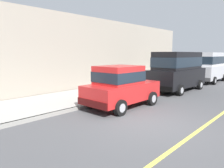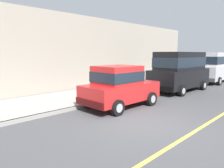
% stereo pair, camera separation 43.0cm
% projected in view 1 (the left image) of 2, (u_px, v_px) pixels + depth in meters
% --- Properties ---
extents(ground_plane, '(80.00, 80.00, 0.00)m').
position_uv_depth(ground_plane, '(148.00, 123.00, 7.33)').
color(ground_plane, '#4C4C4F').
extents(curb, '(0.16, 64.00, 0.14)m').
position_uv_depth(curb, '(88.00, 106.00, 9.46)').
color(curb, gray).
rests_on(curb, ground).
extents(sidewalk, '(3.60, 64.00, 0.14)m').
position_uv_depth(sidewalk, '(65.00, 100.00, 10.67)').
color(sidewalk, '#A8A59E').
rests_on(sidewalk, ground).
extents(lane_centre_line, '(0.12, 57.60, 0.01)m').
position_uv_depth(lane_centre_line, '(194.00, 134.00, 6.26)').
color(lane_centre_line, '#E0D64C').
rests_on(lane_centre_line, ground).
extents(car_red_hatchback, '(1.97, 3.81, 1.88)m').
position_uv_depth(car_red_hatchback, '(121.00, 86.00, 9.37)').
color(car_red_hatchback, red).
rests_on(car_red_hatchback, ground).
extents(car_black_van, '(2.18, 4.92, 2.52)m').
position_uv_depth(car_black_van, '(177.00, 69.00, 13.56)').
color(car_black_van, black).
rests_on(car_black_van, ground).
extents(car_silver_van, '(2.22, 4.95, 2.52)m').
position_uv_depth(car_silver_van, '(208.00, 66.00, 17.88)').
color(car_silver_van, '#BCBCC1').
rests_on(car_silver_van, ground).
extents(dog_grey, '(0.63, 0.51, 0.49)m').
position_uv_depth(dog_grey, '(102.00, 86.00, 12.87)').
color(dog_grey, '#999691').
rests_on(dog_grey, sidewalk).
extents(fire_hydrant, '(0.34, 0.24, 0.72)m').
position_uv_depth(fire_hydrant, '(153.00, 82.00, 14.25)').
color(fire_hydrant, red).
rests_on(fire_hydrant, sidewalk).
extents(building_facade, '(0.50, 20.00, 4.85)m').
position_uv_depth(building_facade, '(107.00, 54.00, 15.58)').
color(building_facade, '#9E9384').
rests_on(building_facade, ground).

